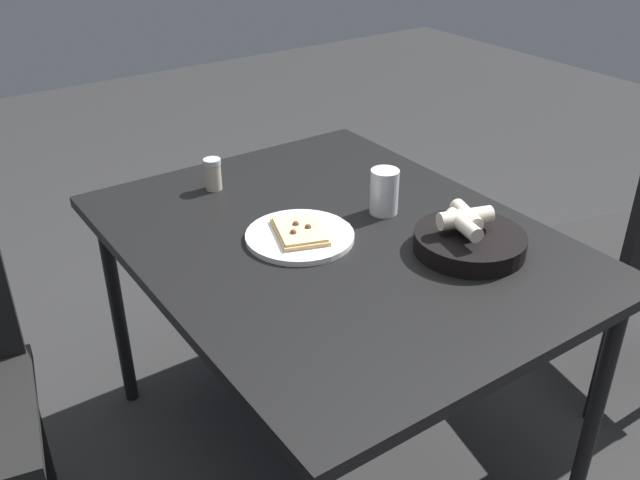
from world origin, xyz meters
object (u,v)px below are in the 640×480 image
at_px(dining_table, 335,255).
at_px(pepper_shaker, 213,176).
at_px(bread_basket, 469,239).
at_px(beer_glass, 384,194).
at_px(pizza_plate, 300,235).

height_order(dining_table, pepper_shaker, pepper_shaker).
distance_m(bread_basket, pepper_shaker, 0.73).
distance_m(dining_table, beer_glass, 0.21).
xyz_separation_m(dining_table, pizza_plate, (-0.04, -0.08, 0.07)).
xyz_separation_m(pizza_plate, beer_glass, (0.01, 0.26, 0.04)).
distance_m(pizza_plate, pepper_shaker, 0.38).
height_order(beer_glass, pepper_shaker, beer_glass).
height_order(pizza_plate, pepper_shaker, pepper_shaker).
distance_m(bread_basket, beer_glass, 0.27).
height_order(dining_table, pizza_plate, pizza_plate).
height_order(dining_table, beer_glass, beer_glass).
bearing_deg(bread_basket, dining_table, -137.89).
bearing_deg(beer_glass, dining_table, -79.39).
bearing_deg(bread_basket, pizza_plate, -133.13).
distance_m(dining_table, pepper_shaker, 0.44).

